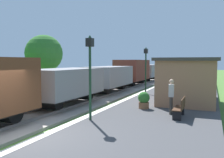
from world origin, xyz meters
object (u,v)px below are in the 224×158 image
bench_near_hut (180,107)px  tree_trackside_far (44,54)px  station_hut (189,80)px  lamp_post_far (146,62)px  person_waiting (171,95)px  potted_planter (144,100)px  bench_down_platform (195,86)px  lamp_post_near (90,62)px  freight_train (107,77)px

bench_near_hut → tree_trackside_far: 12.04m
station_hut → lamp_post_far: size_ratio=1.57×
person_waiting → potted_planter: size_ratio=1.87×
tree_trackside_far → person_waiting: bearing=-19.5°
bench_down_platform → potted_planter: potted_planter is taller
bench_near_hut → tree_trackside_far: bearing=158.6°
station_hut → lamp_post_far: 4.57m
station_hut → tree_trackside_far: tree_trackside_far is taller
lamp_post_near → lamp_post_far: size_ratio=1.00×
bench_down_platform → lamp_post_far: size_ratio=0.41×
bench_near_hut → potted_planter: bearing=144.8°
bench_near_hut → bench_down_platform: size_ratio=1.00×
bench_near_hut → bench_down_platform: 10.03m
bench_down_platform → bench_near_hut: bearing=-90.0°
bench_near_hut → lamp_post_near: (-3.59, -1.96, 2.08)m
freight_train → tree_trackside_far: 5.45m
freight_train → bench_near_hut: bearing=-47.0°
freight_train → bench_down_platform: freight_train is taller
freight_train → tree_trackside_far: tree_trackside_far is taller
station_hut → freight_train: bearing=159.5°
bench_near_hut → potted_planter: potted_planter is taller
person_waiting → freight_train: bearing=-52.6°
bench_down_platform → person_waiting: (-0.51, -9.44, 0.46)m
freight_train → station_hut: 7.26m
bench_near_hut → person_waiting: 0.90m
freight_train → person_waiting: (6.36, -6.79, -0.34)m
station_hut → tree_trackside_far: (-10.86, -0.56, 1.76)m
station_hut → potted_planter: station_hut is taller
station_hut → tree_trackside_far: bearing=-177.0°
potted_planter → station_hut: bearing=58.7°
bench_down_platform → lamp_post_far: 4.85m
freight_train → bench_near_hut: freight_train is taller
freight_train → station_hut: size_ratio=5.62×
freight_train → potted_planter: 7.61m
station_hut → lamp_post_far: (-3.52, 2.69, 1.15)m
bench_down_platform → lamp_post_near: bearing=-106.7°
bench_down_platform → person_waiting: person_waiting is taller
lamp_post_far → bench_near_hut: bearing=-64.5°
bench_near_hut → person_waiting: bearing=130.8°
freight_train → person_waiting: size_ratio=19.06×
tree_trackside_far → bench_near_hut: bearing=-21.4°
lamp_post_near → tree_trackside_far: tree_trackside_far is taller
station_hut → bench_down_platform: size_ratio=3.87×
freight_train → bench_near_hut: 10.11m
bench_near_hut → potted_planter: 2.58m
station_hut → lamp_post_near: size_ratio=1.57×
bench_down_platform → potted_planter: bearing=-103.9°
bench_near_hut → lamp_post_near: size_ratio=0.41×
lamp_post_near → tree_trackside_far: bearing=139.7°
lamp_post_near → tree_trackside_far: size_ratio=0.76×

